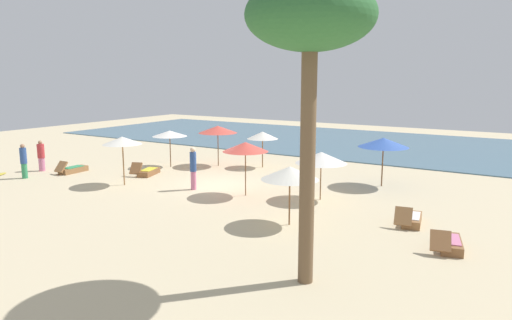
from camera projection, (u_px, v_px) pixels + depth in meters
The scene contains 18 objects.
ground_plane at pixel (220, 186), 21.88m from camera, with size 60.00×60.00×0.00m, color beige.
ocean_water at pixel (351, 142), 36.06m from camera, with size 48.00×16.00×0.06m, color #476B7F.
umbrella_0 at pixel (321, 158), 19.12m from camera, with size 2.12×2.12×2.00m.
umbrella_1 at pixel (218, 129), 26.39m from camera, with size 2.18×2.18×2.29m.
umbrella_2 at pixel (384, 143), 21.47m from camera, with size 2.30×2.30×2.27m.
umbrella_3 at pixel (245, 147), 19.74m from camera, with size 1.94×1.94×2.31m.
umbrella_4 at pixel (122, 141), 21.68m from camera, with size 1.80×1.80×2.29m.
umbrella_5 at pixel (290, 173), 15.84m from camera, with size 1.97×1.97×2.05m.
umbrella_6 at pixel (170, 134), 26.11m from camera, with size 1.92×1.92×2.05m.
umbrella_7 at pixel (263, 135), 25.99m from camera, with size 1.73×1.73×2.01m.
lounger_0 at pixel (72, 169), 24.81m from camera, with size 0.68×1.72×0.69m.
lounger_1 at pixel (411, 219), 16.18m from camera, with size 0.88×1.74×0.72m.
lounger_2 at pixel (450, 244), 13.84m from camera, with size 0.97×1.78×0.69m.
lounger_3 at pixel (148, 172), 24.21m from camera, with size 1.09×1.76×0.72m.
person_0 at pixel (193, 168), 21.00m from camera, with size 0.34×0.34×1.93m.
person_1 at pixel (24, 161), 23.34m from camera, with size 0.44×0.44×1.74m.
person_2 at pixel (41, 156), 25.17m from camera, with size 0.50×0.50×1.65m.
palm_0 at pixel (310, 23), 10.61m from camera, with size 3.00×3.00×7.24m.
Camera 1 is at (12.76, -17.17, 5.06)m, focal length 32.91 mm.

